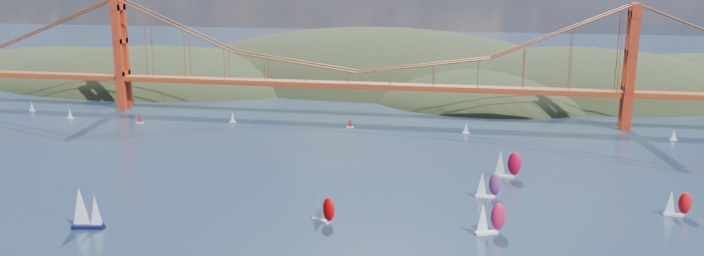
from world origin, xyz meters
name	(u,v)px	position (x,y,z in m)	size (l,w,h in m)	color
headlands	(459,105)	(44.95, 278.29, -12.46)	(725.00, 225.00, 96.00)	black
bridge	(355,50)	(-1.75, 180.00, 32.23)	(552.00, 12.00, 55.00)	#973813
sloop_navy	(85,208)	(-51.10, 29.54, 5.93)	(8.95, 5.53, 13.43)	black
racer_0	(323,208)	(12.93, 45.83, 4.23)	(7.93, 5.95, 8.95)	silver
racer_1	(490,218)	(59.63, 45.68, 4.72)	(8.91, 6.13, 9.98)	white
racer_2	(678,203)	(113.60, 69.33, 4.04)	(7.44, 3.05, 8.54)	silver
racer_3	(507,164)	(65.92, 97.80, 4.98)	(9.25, 3.91, 10.53)	silver
racer_rwb	(488,185)	(59.39, 75.67, 4.28)	(7.92, 3.29, 9.06)	white
distant_boat_0	(32,106)	(-162.65, 165.81, 2.41)	(3.00, 2.00, 4.70)	silver
distant_boat_1	(70,113)	(-134.19, 153.73, 2.41)	(3.00, 2.00, 4.70)	silver
distant_boat_2	(139,118)	(-97.15, 150.48, 2.41)	(3.00, 2.00, 4.70)	silver
distant_boat_3	(233,117)	(-55.50, 159.46, 2.41)	(3.00, 2.00, 4.70)	silver
distant_boat_4	(674,135)	(136.18, 161.91, 2.41)	(3.00, 2.00, 4.70)	silver
distant_boat_8	(466,128)	(50.91, 157.95, 2.41)	(3.00, 2.00, 4.70)	silver
distant_boat_9	(350,122)	(-0.38, 159.54, 2.41)	(3.00, 2.00, 4.70)	silver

